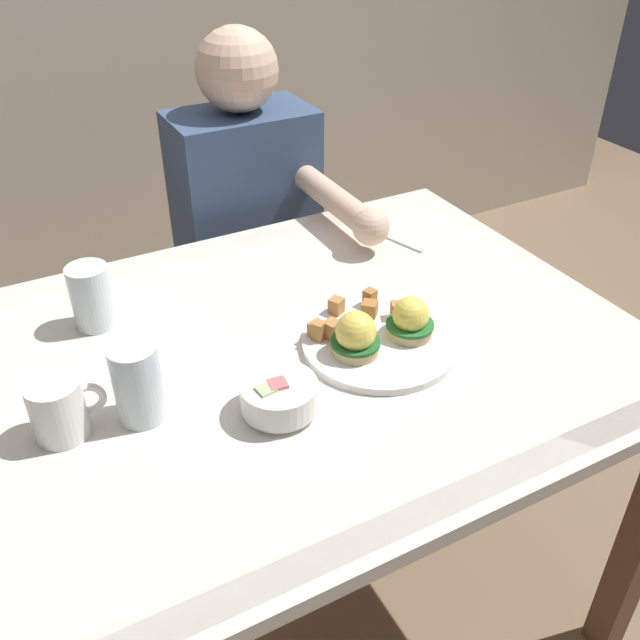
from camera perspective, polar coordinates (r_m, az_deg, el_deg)
name	(u,v)px	position (r m, az deg, el deg)	size (l,w,h in m)	color
ground_plane	(300,601)	(1.76, -1.64, -21.91)	(6.00, 6.00, 0.00)	#7F664C
dining_table	(294,394)	(1.29, -2.10, -6.02)	(1.20, 0.90, 0.74)	silver
eggs_benedict_plate	(378,335)	(1.21, 4.77, -1.24)	(0.27, 0.27, 0.09)	white
fruit_bowl	(279,397)	(1.07, -3.34, -6.28)	(0.12, 0.12, 0.06)	white
coffee_mug	(59,407)	(1.09, -20.50, -6.67)	(0.11, 0.08, 0.09)	white
fork	(391,238)	(1.57, 5.81, 6.65)	(0.06, 0.15, 0.00)	silver
water_glass_near	(138,387)	(1.08, -14.58, -5.28)	(0.07, 0.07, 0.13)	silver
water_glass_far	(92,300)	(1.31, -18.07, 1.59)	(0.07, 0.07, 0.12)	silver
diner_person	(253,231)	(1.80, -5.48, 7.19)	(0.34, 0.54, 1.14)	#33333D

